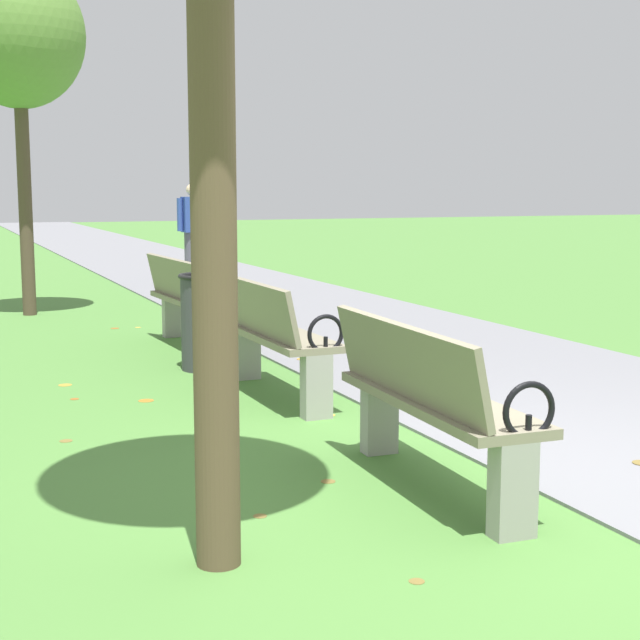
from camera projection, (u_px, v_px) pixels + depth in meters
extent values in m
plane|color=#4C7F38|center=(517.00, 484.00, 5.11)|extent=(80.00, 80.00, 0.00)
cube|color=slate|center=(133.00, 255.00, 22.18)|extent=(3.19, 44.00, 0.02)
cube|color=gray|center=(438.00, 401.00, 4.95)|extent=(0.50, 1.61, 0.05)
cube|color=gray|center=(405.00, 361.00, 4.86)|extent=(0.18, 1.60, 0.40)
cube|color=#99968E|center=(513.00, 489.00, 4.30)|extent=(0.20, 0.13, 0.45)
cube|color=#99968E|center=(379.00, 416.00, 5.68)|extent=(0.20, 0.13, 0.45)
torus|color=black|center=(529.00, 411.00, 4.25)|extent=(0.27, 0.04, 0.27)
cylinder|color=black|center=(528.00, 428.00, 4.26)|extent=(0.03, 0.03, 0.12)
torus|color=black|center=(388.00, 355.00, 5.66)|extent=(0.27, 0.04, 0.27)
cylinder|color=black|center=(388.00, 368.00, 5.67)|extent=(0.03, 0.03, 0.12)
cube|color=gray|center=(278.00, 335.00, 7.17)|extent=(0.45, 1.60, 0.05)
cube|color=gray|center=(254.00, 307.00, 7.06)|extent=(0.14, 1.60, 0.40)
cube|color=#99968E|center=(316.00, 386.00, 6.53)|extent=(0.20, 0.12, 0.45)
cube|color=#99968E|center=(247.00, 352.00, 7.87)|extent=(0.20, 0.12, 0.45)
torus|color=black|center=(326.00, 334.00, 6.48)|extent=(0.27, 0.03, 0.27)
cylinder|color=black|center=(326.00, 345.00, 6.49)|extent=(0.03, 0.03, 0.12)
torus|color=black|center=(253.00, 308.00, 7.87)|extent=(0.27, 0.03, 0.27)
cylinder|color=black|center=(253.00, 317.00, 7.88)|extent=(0.03, 0.03, 0.12)
cube|color=gray|center=(194.00, 300.00, 9.39)|extent=(0.52, 1.62, 0.05)
cube|color=gray|center=(175.00, 278.00, 9.28)|extent=(0.20, 1.60, 0.40)
cube|color=#99968E|center=(219.00, 335.00, 8.76)|extent=(0.21, 0.13, 0.45)
cube|color=#99968E|center=(173.00, 316.00, 10.09)|extent=(0.21, 0.13, 0.45)
torus|color=black|center=(226.00, 296.00, 8.72)|extent=(0.27, 0.04, 0.27)
cylinder|color=black|center=(226.00, 305.00, 8.73)|extent=(0.03, 0.03, 0.12)
torus|color=black|center=(177.00, 281.00, 10.08)|extent=(0.27, 0.04, 0.27)
cylinder|color=black|center=(177.00, 289.00, 10.09)|extent=(0.03, 0.03, 0.12)
cylinder|color=brown|center=(213.00, 160.00, 3.79)|extent=(0.19, 0.19, 3.38)
cylinder|color=#4C3D2D|center=(25.00, 200.00, 11.66)|extent=(0.17, 0.17, 2.84)
ellipsoid|color=#5B8438|center=(18.00, 35.00, 11.39)|extent=(1.59, 1.59, 1.75)
cylinder|color=#4C4C56|center=(198.00, 258.00, 15.26)|extent=(0.14, 0.14, 0.85)
cylinder|color=#4C4C56|center=(189.00, 259.00, 15.18)|extent=(0.14, 0.14, 0.85)
cube|color=#2D4799|center=(193.00, 214.00, 15.12)|extent=(0.36, 0.26, 0.56)
sphere|color=beige|center=(192.00, 190.00, 15.07)|extent=(0.20, 0.20, 0.20)
cylinder|color=#2D4799|center=(206.00, 214.00, 15.23)|extent=(0.09, 0.09, 0.52)
cylinder|color=#2D4799|center=(180.00, 215.00, 15.02)|extent=(0.09, 0.09, 0.52)
cylinder|color=#38383D|center=(206.00, 324.00, 8.27)|extent=(0.44, 0.44, 0.80)
torus|color=black|center=(206.00, 276.00, 8.21)|extent=(0.48, 0.48, 0.04)
cylinder|color=#93511E|center=(75.00, 399.00, 7.15)|extent=(0.09, 0.09, 0.00)
cylinder|color=brown|center=(417.00, 581.00, 3.84)|extent=(0.09, 0.09, 0.00)
cylinder|color=gold|center=(138.00, 327.00, 10.79)|extent=(0.08, 0.08, 0.00)
cylinder|color=#BC842D|center=(65.00, 385.00, 7.65)|extent=(0.11, 0.11, 0.00)
cylinder|color=brown|center=(66.00, 441.00, 5.97)|extent=(0.12, 0.12, 0.00)
cylinder|color=#BC842D|center=(302.00, 359.00, 8.69)|extent=(0.13, 0.13, 0.00)
cylinder|color=#93511E|center=(115.00, 328.00, 10.72)|extent=(0.13, 0.13, 0.00)
cylinder|color=brown|center=(328.00, 481.00, 5.15)|extent=(0.11, 0.11, 0.00)
cylinder|color=gold|center=(421.00, 364.00, 8.46)|extent=(0.13, 0.13, 0.00)
cylinder|color=brown|center=(260.00, 516.00, 4.60)|extent=(0.09, 0.09, 0.00)
cylinder|color=gold|center=(330.00, 415.00, 6.64)|extent=(0.10, 0.10, 0.00)
cylinder|color=#AD6B23|center=(146.00, 400.00, 7.09)|extent=(0.15, 0.15, 0.00)
cylinder|color=gold|center=(372.00, 316.00, 11.55)|extent=(0.11, 0.11, 0.00)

